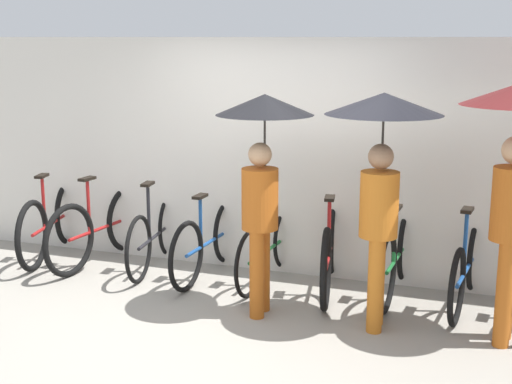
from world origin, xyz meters
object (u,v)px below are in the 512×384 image
(parked_bicycle_0, at_px, (52,222))
(parked_bicycle_4, at_px, (269,247))
(parked_bicycle_5, at_px, (330,251))
(parked_bicycle_6, at_px, (397,256))
(parked_bicycle_7, at_px, (466,268))
(pedestrian_center, at_px, (382,146))
(parked_bicycle_1, at_px, (101,227))
(parked_bicycle_2, at_px, (155,234))
(parked_bicycle_3, at_px, (209,241))
(pedestrian_leading, at_px, (263,150))

(parked_bicycle_0, bearing_deg, parked_bicycle_4, -102.14)
(parked_bicycle_5, xyz_separation_m, parked_bicycle_6, (0.64, 0.07, -0.01))
(parked_bicycle_5, xyz_separation_m, parked_bicycle_7, (1.28, 0.00, -0.03))
(parked_bicycle_5, distance_m, pedestrian_center, 1.47)
(parked_bicycle_1, xyz_separation_m, parked_bicycle_2, (0.64, 0.05, -0.03))
(parked_bicycle_5, xyz_separation_m, pedestrian_center, (0.59, -0.70, 1.16))
(parked_bicycle_6, bearing_deg, parked_bicycle_1, 93.06)
(parked_bicycle_2, height_order, parked_bicycle_3, parked_bicycle_2)
(parked_bicycle_0, height_order, parked_bicycle_4, same)
(parked_bicycle_5, bearing_deg, parked_bicycle_3, 79.67)
(parked_bicycle_6, height_order, pedestrian_center, pedestrian_center)
(parked_bicycle_2, distance_m, parked_bicycle_7, 3.20)
(parked_bicycle_4, distance_m, parked_bicycle_6, 1.28)
(parked_bicycle_1, bearing_deg, parked_bicycle_6, -82.57)
(parked_bicycle_3, distance_m, pedestrian_leading, 1.57)
(parked_bicycle_3, bearing_deg, parked_bicycle_7, -88.20)
(parked_bicycle_3, xyz_separation_m, parked_bicycle_7, (2.56, 0.00, -0.01))
(parked_bicycle_4, relative_size, parked_bicycle_7, 0.98)
(parked_bicycle_5, bearing_deg, parked_bicycle_6, -94.07)
(parked_bicycle_4, distance_m, pedestrian_center, 1.87)
(pedestrian_leading, height_order, pedestrian_center, pedestrian_center)
(parked_bicycle_3, height_order, parked_bicycle_7, parked_bicycle_3)
(parked_bicycle_6, distance_m, pedestrian_leading, 1.72)
(parked_bicycle_1, xyz_separation_m, pedestrian_center, (3.14, -0.70, 1.15))
(parked_bicycle_2, bearing_deg, parked_bicycle_7, -99.01)
(parked_bicycle_5, bearing_deg, pedestrian_center, -150.24)
(parked_bicycle_0, xyz_separation_m, parked_bicycle_4, (2.56, 0.03, -0.04))
(parked_bicycle_1, bearing_deg, pedestrian_center, -96.34)
(parked_bicycle_7, relative_size, pedestrian_center, 0.84)
(pedestrian_center, bearing_deg, parked_bicycle_0, 163.43)
(parked_bicycle_2, bearing_deg, pedestrian_center, -114.78)
(parked_bicycle_2, xyz_separation_m, parked_bicycle_7, (3.20, -0.05, -0.01))
(parked_bicycle_5, xyz_separation_m, pedestrian_leading, (-0.43, -0.74, 1.07))
(parked_bicycle_0, bearing_deg, parked_bicycle_5, -103.11)
(parked_bicycle_0, xyz_separation_m, parked_bicycle_3, (1.92, -0.02, -0.03))
(parked_bicycle_1, xyz_separation_m, parked_bicycle_7, (3.84, 0.00, -0.04))
(parked_bicycle_0, relative_size, parked_bicycle_2, 1.06)
(parked_bicycle_2, distance_m, parked_bicycle_4, 1.28)
(parked_bicycle_7, bearing_deg, parked_bicycle_1, 95.27)
(parked_bicycle_1, distance_m, pedestrian_center, 3.42)
(parked_bicycle_1, distance_m, parked_bicycle_7, 3.84)
(parked_bicycle_2, xyz_separation_m, pedestrian_leading, (1.49, -0.79, 1.10))
(parked_bicycle_3, height_order, parked_bicycle_5, parked_bicycle_5)
(parked_bicycle_2, relative_size, parked_bicycle_6, 0.96)
(parked_bicycle_4, relative_size, pedestrian_center, 0.83)
(parked_bicycle_1, relative_size, pedestrian_center, 0.90)
(parked_bicycle_0, bearing_deg, parked_bicycle_3, -103.32)
(parked_bicycle_3, height_order, pedestrian_leading, pedestrian_leading)
(parked_bicycle_6, bearing_deg, parked_bicycle_3, 93.90)
(parked_bicycle_0, height_order, parked_bicycle_5, parked_bicycle_0)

